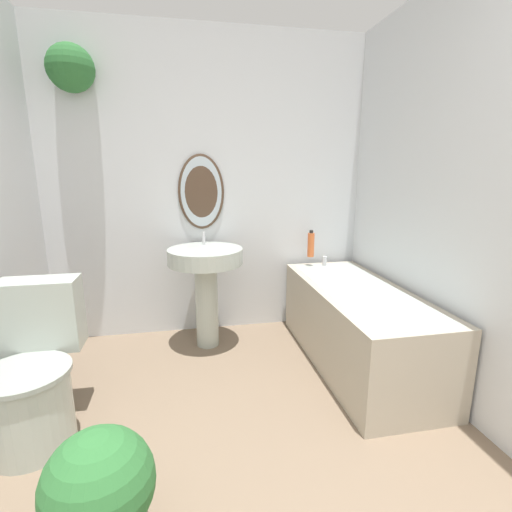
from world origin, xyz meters
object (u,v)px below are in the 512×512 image
object	(u,v)px
toilet	(33,376)
shampoo_bottle	(311,244)
pedestal_sink	(206,273)
potted_plant	(100,492)
bathtub	(357,324)

from	to	relation	value
toilet	shampoo_bottle	world-z (taller)	shampoo_bottle
toilet	pedestal_sink	world-z (taller)	pedestal_sink
potted_plant	shampoo_bottle	bearing A→B (deg)	52.77
pedestal_sink	bathtub	xyz separation A→B (m)	(1.01, -0.48, -0.29)
pedestal_sink	potted_plant	xyz separation A→B (m)	(-0.46, -1.59, -0.30)
toilet	potted_plant	bearing A→B (deg)	-58.35
pedestal_sink	shampoo_bottle	world-z (taller)	pedestal_sink
toilet	potted_plant	xyz separation A→B (m)	(0.46, -0.75, -0.05)
bathtub	shampoo_bottle	distance (m)	0.80
toilet	bathtub	world-z (taller)	toilet
bathtub	potted_plant	size ratio (longest dim) A/B	3.00
bathtub	pedestal_sink	bearing A→B (deg)	154.73
toilet	shampoo_bottle	size ratio (longest dim) A/B	3.45
potted_plant	toilet	bearing A→B (deg)	121.65
bathtub	potted_plant	xyz separation A→B (m)	(-1.47, -1.12, -0.01)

